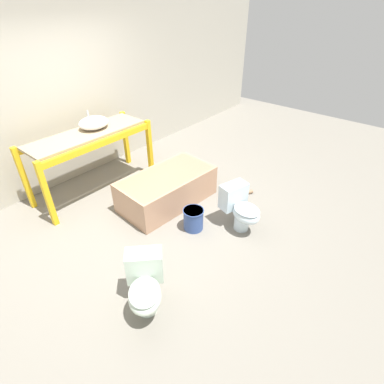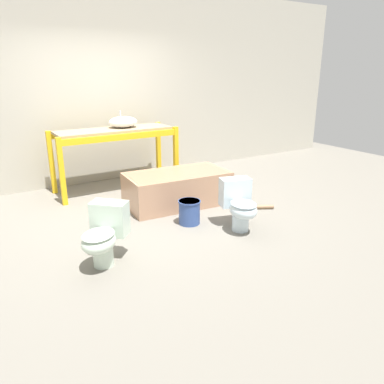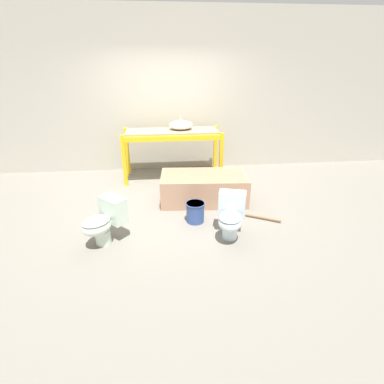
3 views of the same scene
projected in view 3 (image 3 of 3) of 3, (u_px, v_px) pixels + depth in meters
The scene contains 9 objects.
ground_plane at pixel (174, 201), 5.18m from camera, with size 12.00×12.00×0.00m, color slate.
warehouse_wall_rear at pixel (167, 93), 6.13m from camera, with size 10.80×0.08×3.20m.
shelving_rack at pixel (172, 138), 5.86m from camera, with size 1.92×0.71×0.98m.
sink_basin at pixel (181, 125), 5.82m from camera, with size 0.45×0.40×0.26m.
bathtub_main at pixel (204, 186), 5.09m from camera, with size 1.49×0.86×0.47m.
toilet_near at pixel (104, 220), 3.91m from camera, with size 0.64×0.65×0.60m.
toilet_far at pixel (231, 215), 4.03m from camera, with size 0.49×0.65×0.60m.
bucket_white at pixel (195, 212), 4.47m from camera, with size 0.28×0.28×0.31m.
loose_pipe at pixel (263, 217), 4.58m from camera, with size 0.50×0.31×0.06m.
Camera 3 is at (-0.17, -4.67, 2.27)m, focal length 28.00 mm.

